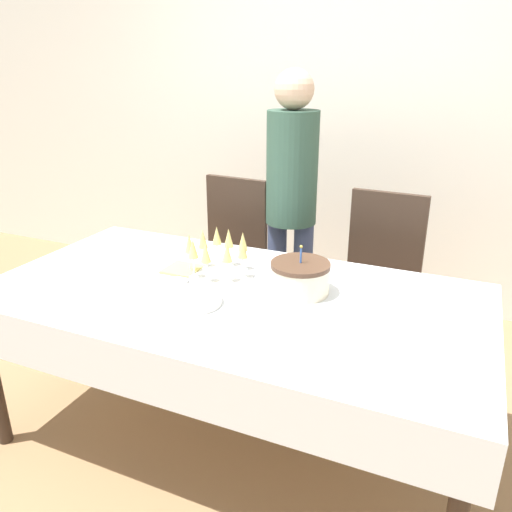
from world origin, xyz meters
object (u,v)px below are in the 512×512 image
dining_chair_far_right (378,277)px  person_standing (292,190)px  champagne_tray (216,254)px  dining_chair_far_left (228,253)px  plate_stack_main (193,299)px  birthday_cake (300,277)px

dining_chair_far_right → person_standing: person_standing is taller
dining_chair_far_right → champagne_tray: (-0.59, -0.69, 0.28)m
dining_chair_far_left → dining_chair_far_right: (0.89, 0.00, 0.00)m
champagne_tray → dining_chair_far_right: bearing=49.2°
champagne_tray → person_standing: (0.07, 0.75, 0.13)m
plate_stack_main → birthday_cake: bearing=37.6°
birthday_cake → plate_stack_main: birthday_cake is taller
dining_chair_far_right → plate_stack_main: 1.14m
dining_chair_far_right → birthday_cake: 0.79m
person_standing → birthday_cake: bearing=-67.5°
dining_chair_far_right → champagne_tray: size_ratio=2.80×
dining_chair_far_left → champagne_tray: size_ratio=2.80×
champagne_tray → person_standing: bearing=84.3°
dining_chair_far_left → person_standing: size_ratio=0.62×
dining_chair_far_left → plate_stack_main: size_ratio=4.44×
champagne_tray → person_standing: person_standing is taller
dining_chair_far_left → birthday_cake: 1.04m
champagne_tray → person_standing: size_ratio=0.22×
birthday_cake → person_standing: bearing=112.5°
champagne_tray → person_standing: 0.76m
champagne_tray → plate_stack_main: (0.06, -0.30, -0.07)m
birthday_cake → plate_stack_main: bearing=-142.4°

